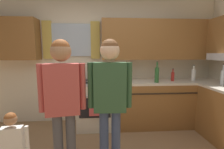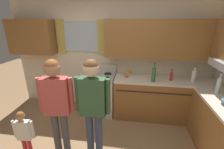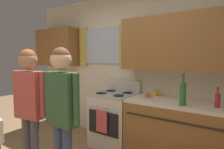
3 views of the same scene
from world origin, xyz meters
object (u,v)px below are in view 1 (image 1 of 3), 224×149
object	(u,v)px
stove_oven	(95,103)
bottle_wine_green	(157,74)
bottle_sauce_red	(173,76)
mug_mustard_yellow	(126,77)
cup_terracotta	(126,79)
adult_holding_child	(63,95)
small_child	(13,145)
adult_in_plaid	(110,92)
bottle_tall_clear	(223,77)
bottle_milk_white	(193,75)

from	to	relation	value
stove_oven	bottle_wine_green	bearing A→B (deg)	-9.43
bottle_sauce_red	mug_mustard_yellow	size ratio (longest dim) A/B	2.04
stove_oven	mug_mustard_yellow	distance (m)	0.82
cup_terracotta	adult_holding_child	size ratio (longest dim) A/B	0.07
adult_holding_child	bottle_sauce_red	bearing A→B (deg)	35.39
bottle_sauce_red	cup_terracotta	distance (m)	0.91
bottle_sauce_red	small_child	bearing A→B (deg)	-146.84
adult_in_plaid	bottle_tall_clear	bearing A→B (deg)	21.57
bottle_milk_white	adult_holding_child	bearing A→B (deg)	-149.81
bottle_sauce_red	cup_terracotta	size ratio (longest dim) A/B	2.26
bottle_sauce_red	stove_oven	bearing A→B (deg)	177.94
bottle_sauce_red	adult_holding_child	distance (m)	2.22
stove_oven	bottle_sauce_red	xyz separation A→B (m)	(1.51, -0.05, 0.53)
mug_mustard_yellow	bottle_milk_white	bearing A→B (deg)	-10.02
cup_terracotta	adult_holding_child	distance (m)	1.59
cup_terracotta	adult_holding_child	world-z (taller)	adult_holding_child
bottle_tall_clear	bottle_wine_green	xyz separation A→B (m)	(-1.02, 0.33, 0.01)
adult_in_plaid	small_child	bearing A→B (deg)	-166.09
stove_oven	cup_terracotta	distance (m)	0.77
bottle_wine_green	cup_terracotta	size ratio (longest dim) A/B	3.62
bottle_tall_clear	mug_mustard_yellow	world-z (taller)	bottle_tall_clear
bottle_wine_green	cup_terracotta	xyz separation A→B (m)	(-0.54, 0.16, -0.11)
stove_oven	bottle_wine_green	xyz separation A→B (m)	(1.14, -0.19, 0.58)
stove_oven	bottle_tall_clear	size ratio (longest dim) A/B	3.00
bottle_tall_clear	bottle_milk_white	world-z (taller)	bottle_tall_clear
mug_mustard_yellow	bottle_tall_clear	bearing A→B (deg)	-25.13
bottle_milk_white	adult_in_plaid	world-z (taller)	adult_in_plaid
mug_mustard_yellow	adult_holding_child	world-z (taller)	adult_holding_child
cup_terracotta	bottle_sauce_red	bearing A→B (deg)	-1.63
bottle_milk_white	small_child	world-z (taller)	bottle_milk_white
bottle_wine_green	adult_in_plaid	xyz separation A→B (m)	(-0.93, -1.10, -0.04)
adult_holding_child	adult_in_plaid	size ratio (longest dim) A/B	0.99
adult_in_plaid	cup_terracotta	bearing A→B (deg)	72.84
bottle_wine_green	mug_mustard_yellow	distance (m)	0.65
bottle_wine_green	mug_mustard_yellow	bearing A→B (deg)	142.98
bottle_wine_green	adult_in_plaid	distance (m)	1.44
cup_terracotta	adult_in_plaid	distance (m)	1.33
bottle_sauce_red	adult_holding_child	size ratio (longest dim) A/B	0.15
stove_oven	bottle_sauce_red	size ratio (longest dim) A/B	4.48
bottle_tall_clear	bottle_milk_white	xyz separation A→B (m)	(-0.22, 0.49, -0.02)
bottle_tall_clear	small_child	bearing A→B (deg)	-160.89
stove_oven	bottle_sauce_red	distance (m)	1.60
adult_holding_child	mug_mustard_yellow	bearing A→B (deg)	58.61
stove_oven	bottle_wine_green	size ratio (longest dim) A/B	2.79
bottle_tall_clear	adult_holding_child	distance (m)	2.59
stove_oven	bottle_wine_green	world-z (taller)	bottle_wine_green
bottle_wine_green	bottle_sauce_red	size ratio (longest dim) A/B	1.60
bottle_tall_clear	mug_mustard_yellow	distance (m)	1.69
adult_in_plaid	bottle_sauce_red	bearing A→B (deg)	43.72
adult_holding_child	stove_oven	bearing A→B (deg)	77.30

